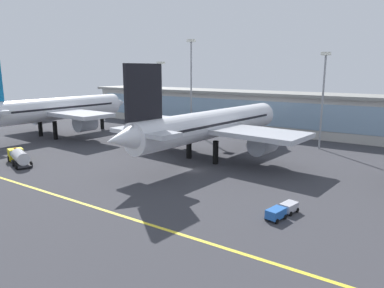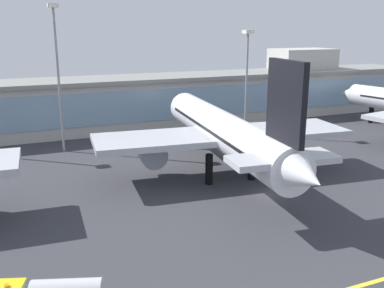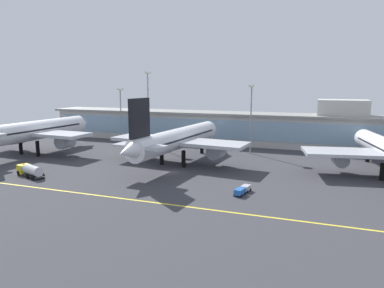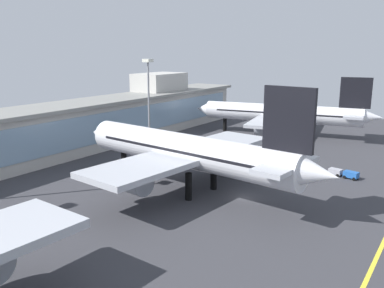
{
  "view_description": "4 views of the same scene",
  "coord_description": "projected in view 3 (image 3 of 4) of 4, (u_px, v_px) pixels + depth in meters",
  "views": [
    {
      "loc": [
        34.5,
        -51.56,
        17.98
      ],
      "look_at": [
        -1.5,
        1.78,
        4.42
      ],
      "focal_mm": 33.19,
      "sensor_mm": 36.0,
      "label": 1
    },
    {
      "loc": [
        -31.62,
        -47.67,
        22.2
      ],
      "look_at": [
        -6.92,
        10.62,
        5.28
      ],
      "focal_mm": 40.9,
      "sensor_mm": 36.0,
      "label": 2
    },
    {
      "loc": [
        34.5,
        -79.04,
        22.22
      ],
      "look_at": [
        3.49,
        5.99,
        6.51
      ],
      "focal_mm": 32.87,
      "sensor_mm": 36.0,
      "label": 3
    },
    {
      "loc": [
        -57.71,
        -28.2,
        23.81
      ],
      "look_at": [
        3.98,
        12.8,
        6.67
      ],
      "focal_mm": 38.39,
      "sensor_mm": 36.0,
      "label": 4
    }
  ],
  "objects": [
    {
      "name": "terminal_building",
      "position": [
        226.0,
        127.0,
        131.05
      ],
      "size": [
        141.68,
        14.0,
        16.73
      ],
      "color": "beige",
      "rests_on": "ground"
    },
    {
      "name": "apron_light_mast_east",
      "position": [
        121.0,
        107.0,
        130.57
      ],
      "size": [
        1.8,
        1.8,
        20.28
      ],
      "color": "gray",
      "rests_on": "ground"
    },
    {
      "name": "apron_light_mast_centre",
      "position": [
        251.0,
        108.0,
        110.36
      ],
      "size": [
        1.8,
        1.8,
        21.72
      ],
      "color": "gray",
      "rests_on": "ground"
    },
    {
      "name": "fuel_tanker_truck",
      "position": [
        30.0,
        170.0,
        84.58
      ],
      "size": [
        9.34,
        5.41,
        2.9
      ],
      "rotation": [
        0.0,
        0.0,
        2.81
      ],
      "color": "black",
      "rests_on": "ground"
    },
    {
      "name": "airliner_near_right",
      "position": [
        178.0,
        139.0,
        97.09
      ],
      "size": [
        39.73,
        51.7,
        18.9
      ],
      "rotation": [
        0.0,
        0.0,
        1.47
      ],
      "color": "black",
      "rests_on": "ground"
    },
    {
      "name": "airliner_near_left",
      "position": [
        35.0,
        131.0,
        110.78
      ],
      "size": [
        37.56,
        49.42,
        20.14
      ],
      "rotation": [
        0.0,
        0.0,
        1.51
      ],
      "color": "black",
      "rests_on": "ground"
    },
    {
      "name": "taxiway_centreline_stripe",
      "position": [
        126.0,
        199.0,
        68.24
      ],
      "size": [
        155.32,
        0.5,
        0.01
      ],
      "primitive_type": "cube",
      "color": "yellow",
      "rests_on": "ground"
    },
    {
      "name": "ground_plane",
      "position": [
        171.0,
        172.0,
        88.61
      ],
      "size": [
        194.15,
        194.15,
        0.0
      ],
      "primitive_type": "plane",
      "color": "#38383D"
    },
    {
      "name": "apron_light_mast_west",
      "position": [
        148.0,
        98.0,
        124.35
      ],
      "size": [
        1.8,
        1.8,
        26.19
      ],
      "color": "gray",
      "rests_on": "ground"
    },
    {
      "name": "baggage_tug_near",
      "position": [
        243.0,
        190.0,
        71.43
      ],
      "size": [
        2.7,
        5.78,
        1.4
      ],
      "rotation": [
        0.0,
        0.0,
        4.52
      ],
      "color": "black",
      "rests_on": "ground"
    }
  ]
}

